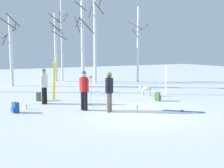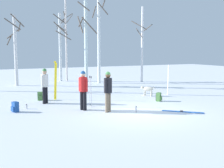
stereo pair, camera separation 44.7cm
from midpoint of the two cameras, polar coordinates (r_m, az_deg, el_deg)
The scene contains 20 objects.
ground_plane at distance 11.83m, azimuth 6.34°, elevation -5.83°, with size 60.00×60.00×0.00m, color white.
person_0 at distance 12.14m, azimuth -4.83°, elevation -0.77°, with size 0.34×0.48×1.72m.
person_1 at distance 11.74m, azimuth 0.27°, elevation -1.01°, with size 0.43×0.36×1.72m.
person_2 at distance 13.94m, azimuth -12.61°, elevation 0.09°, with size 0.40×0.40×1.72m.
dog at distance 16.02m, azimuth 8.01°, elevation -1.07°, with size 0.62×0.71×0.57m.
ski_pair_planted_0 at distance 16.59m, azimuth 12.09°, elevation 0.81°, with size 0.07×0.16×1.76m.
ski_pair_planted_1 at distance 14.89m, azimuth -10.58°, elevation 0.68°, with size 0.17×0.16×2.03m.
ski_pair_lying_0 at distance 12.33m, azimuth 15.17°, elevation -5.45°, with size 1.38×1.30×0.05m.
ski_poles_0 at distance 12.91m, azimuth -3.39°, elevation -1.28°, with size 0.07×0.27×1.42m.
backpack_0 at distance 12.44m, azimuth -18.12°, elevation -4.49°, with size 0.34×0.32×0.44m.
backpack_1 at distance 14.99m, azimuth -13.58°, elevation -2.42°, with size 0.30×0.32×0.44m.
backpack_2 at distance 14.54m, azimuth 10.37°, elevation -2.63°, with size 0.34×0.34×0.44m.
water_bottle_0 at distance 12.99m, azimuth -16.03°, elevation -4.45°, with size 0.06×0.06×0.21m.
water_bottle_1 at distance 11.85m, azimuth 5.99°, elevation -5.14°, with size 0.07×0.07×0.28m.
birch_tree_1 at distance 21.50m, azimuth -18.48°, elevation 6.94°, with size 1.38×1.36×5.12m.
birch_tree_2 at distance 23.73m, azimuth -9.91°, elevation 7.83°, with size 1.45×1.03×5.69m.
birch_tree_3 at distance 23.61m, azimuth -8.80°, elevation 9.22°, with size 1.52×0.84×6.86m.
birch_tree_4 at distance 19.74m, azimuth -4.69°, elevation 8.44°, with size 1.28×1.22×5.95m.
birch_tree_5 at distance 22.05m, azimuth -2.08°, elevation 9.18°, with size 1.23×1.24×6.62m.
birch_tree_6 at distance 23.02m, azimuth 6.72°, elevation 8.17°, with size 1.65×1.63×6.04m.
Camera 2 is at (-6.02, -9.82, 2.61)m, focal length 44.97 mm.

